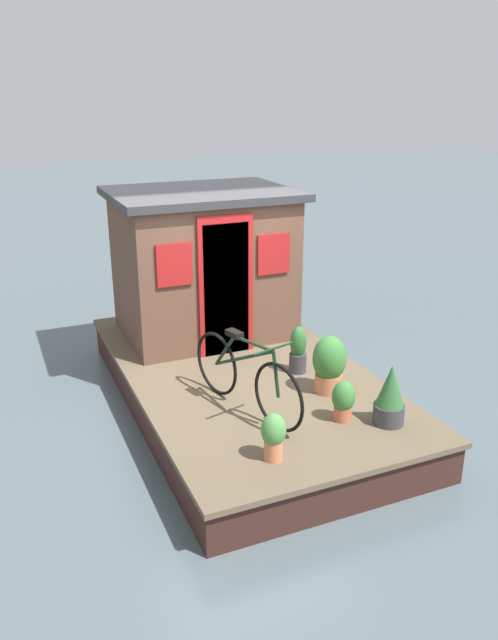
{
  "coord_description": "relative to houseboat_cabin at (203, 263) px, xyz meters",
  "views": [
    {
      "loc": [
        -6.39,
        2.68,
        3.67
      ],
      "look_at": [
        -0.2,
        0.0,
        1.18
      ],
      "focal_mm": 34.81,
      "sensor_mm": 36.0,
      "label": 1
    }
  ],
  "objects": [
    {
      "name": "ground_plane",
      "position": [
        -1.36,
        0.0,
        -1.49
      ],
      "size": [
        60.0,
        60.0,
        0.0
      ],
      "primitive_type": "plane",
      "color": "#4C5B60"
    },
    {
      "name": "houseboat_deck",
      "position": [
        -1.36,
        0.0,
        -1.24
      ],
      "size": [
        4.95,
        2.75,
        0.48
      ],
      "color": "brown",
      "rests_on": "ground_plane"
    },
    {
      "name": "houseboat_cabin",
      "position": [
        0.0,
        0.0,
        0.0
      ],
      "size": [
        1.85,
        2.38,
        1.98
      ],
      "color": "brown",
      "rests_on": "houseboat_deck"
    },
    {
      "name": "bicycle",
      "position": [
        -2.35,
        0.38,
        -0.6
      ],
      "size": [
        1.7,
        0.61,
        0.87
      ],
      "color": "black",
      "rests_on": "houseboat_deck"
    },
    {
      "name": "potted_plant_geranium",
      "position": [
        -2.31,
        -0.65,
        -0.66
      ],
      "size": [
        0.38,
        0.38,
        0.67
      ],
      "color": "#C6754C",
      "rests_on": "houseboat_deck"
    },
    {
      "name": "potted_plant_ivy",
      "position": [
        -2.94,
        -0.45,
        -0.77
      ],
      "size": [
        0.24,
        0.24,
        0.43
      ],
      "color": "#B2603D",
      "rests_on": "houseboat_deck"
    },
    {
      "name": "potted_plant_sage",
      "position": [
        -3.18,
        -0.85,
        -0.69
      ],
      "size": [
        0.32,
        0.32,
        0.64
      ],
      "color": "#38383D",
      "rests_on": "houseboat_deck"
    },
    {
      "name": "potted_plant_fern",
      "position": [
        -1.71,
        -0.58,
        -0.73
      ],
      "size": [
        0.21,
        0.21,
        0.58
      ],
      "color": "#38383D",
      "rests_on": "houseboat_deck"
    },
    {
      "name": "potted_plant_mint",
      "position": [
        -3.32,
        0.52,
        -0.75
      ],
      "size": [
        0.23,
        0.23,
        0.47
      ],
      "color": "#C6754C",
      "rests_on": "houseboat_deck"
    }
  ]
}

